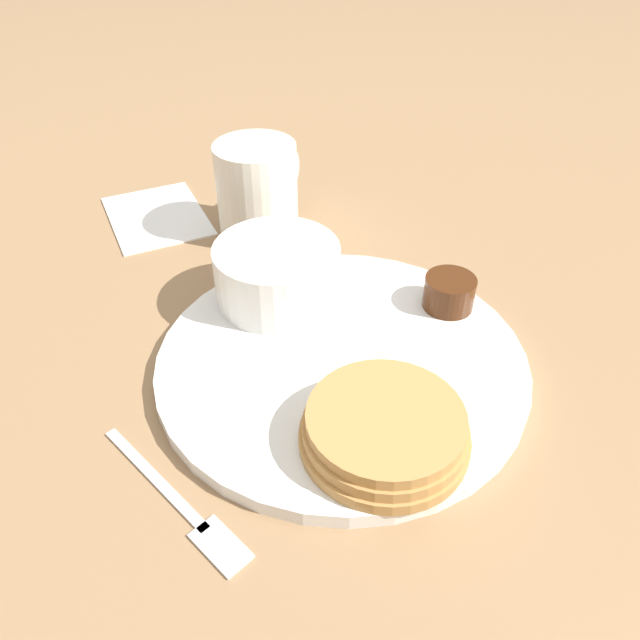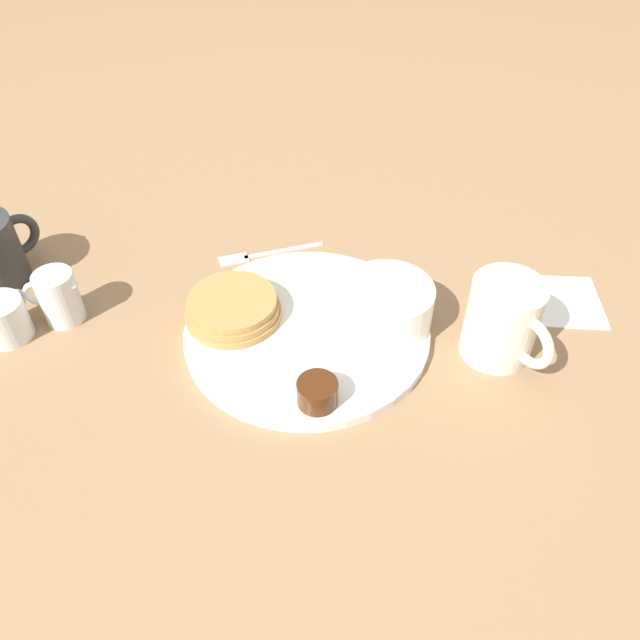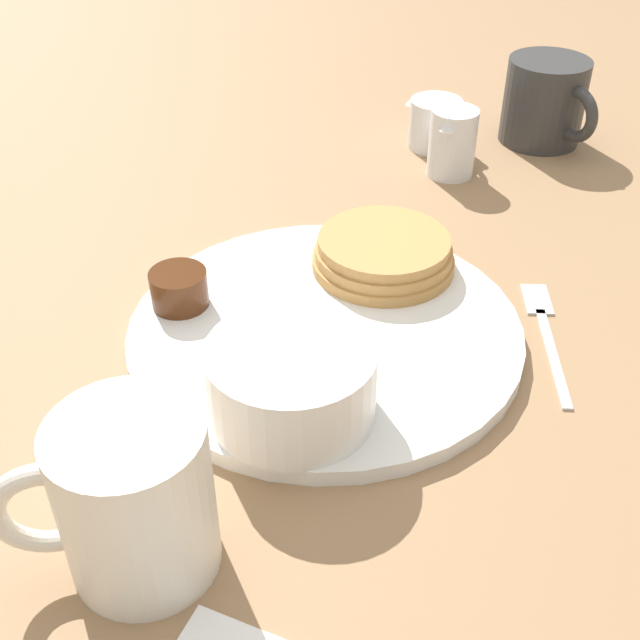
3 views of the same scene
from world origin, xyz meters
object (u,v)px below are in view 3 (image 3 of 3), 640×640
creamer_pitcher_near (454,142)px  second_mug (546,102)px  plate (325,331)px  creamer_pitcher_far (435,123)px  bowl (291,378)px  fork (545,325)px  coffee_mug (131,499)px

creamer_pitcher_near → second_mug: 0.13m
plate → creamer_pitcher_far: (0.34, 0.03, 0.02)m
creamer_pitcher_near → bowl: bearing=-177.3°
creamer_pitcher_near → fork: creamer_pitcher_near is taller
fork → second_mug: bearing=13.6°
creamer_pitcher_near → creamer_pitcher_far: 0.06m
bowl → coffee_mug: bearing=168.1°
creamer_pitcher_near → fork: (-0.21, -0.14, -0.03)m
plate → coffee_mug: 0.22m
creamer_pitcher_far → bowl: bearing=-173.0°
second_mug → creamer_pitcher_near: bearing=151.5°
bowl → creamer_pitcher_near: (0.38, 0.02, -0.00)m
plate → creamer_pitcher_near: 0.29m
plate → second_mug: (0.40, -0.06, 0.04)m
fork → second_mug: (0.32, 0.08, 0.04)m
creamer_pitcher_near → creamer_pitcher_far: (0.05, 0.04, -0.01)m
plate → bowl: 0.10m
bowl → fork: 0.21m
bowl → fork: bearing=-35.7°
plate → creamer_pitcher_near: creamer_pitcher_near is taller
plate → coffee_mug: bearing=178.0°
creamer_pitcher_far → second_mug: (0.06, -0.10, 0.02)m
coffee_mug → creamer_pitcher_far: 0.56m
coffee_mug → fork: (0.30, -0.15, -0.05)m
creamer_pitcher_far → coffee_mug: bearing=-177.2°
creamer_pitcher_near → second_mug: bearing=-28.5°
creamer_pitcher_far → second_mug: second_mug is taller
bowl → creamer_pitcher_far: (0.43, 0.05, -0.01)m
plate → creamer_pitcher_far: creamer_pitcher_far is taller
bowl → creamer_pitcher_far: bearing=7.0°
coffee_mug → plate: bearing=-2.0°
creamer_pitcher_far → fork: bearing=-146.1°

